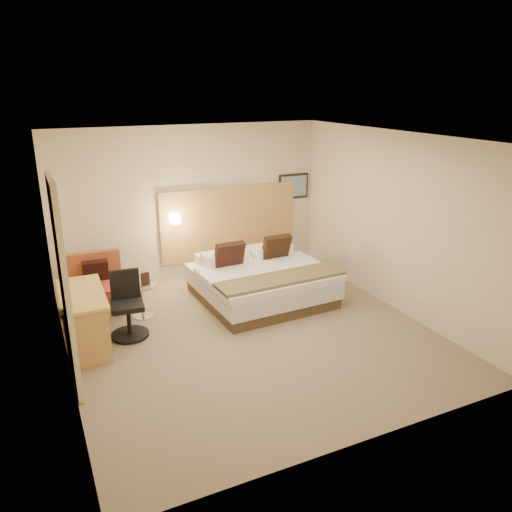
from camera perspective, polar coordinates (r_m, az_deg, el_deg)
name	(u,v)px	position (r m, az deg, el deg)	size (l,w,h in m)	color
floor	(251,335)	(7.11, -0.56, -8.97)	(4.80, 5.00, 0.02)	#816F57
ceiling	(250,137)	(6.31, -0.64, 13.43)	(4.80, 5.00, 0.02)	white
wall_back	(192,204)	(8.85, -7.38, 5.95)	(4.80, 0.02, 2.70)	beige
wall_front	(368,319)	(4.57, 12.66, -7.03)	(4.80, 0.02, 2.70)	beige
wall_left	(56,269)	(6.05, -21.86, -1.44)	(0.02, 5.00, 2.70)	beige
wall_right	(396,222)	(7.85, 15.67, 3.73)	(0.02, 5.00, 2.70)	beige
headboard_panel	(230,222)	(9.14, -3.02, 3.91)	(2.60, 0.04, 1.30)	#BD8949
art_frame	(293,186)	(9.58, 4.30, 7.97)	(0.62, 0.03, 0.47)	black
art_canvas	(294,186)	(9.56, 4.36, 7.94)	(0.54, 0.01, 0.39)	gray
lamp_arm	(174,218)	(8.72, -9.34, 4.30)	(0.02, 0.02, 0.12)	silver
lamp_shade	(175,219)	(8.66, -9.22, 4.21)	(0.15, 0.15, 0.15)	#F5E4BF
curtain	(64,287)	(5.86, -21.04, -3.34)	(0.06, 0.90, 2.42)	beige
bottle_a	(138,280)	(7.55, -13.37, -2.66)	(0.06, 0.06, 0.18)	#7EA1C2
menu_folder	(145,279)	(7.52, -12.55, -2.58)	(0.12, 0.05, 0.20)	#3A2217
bed	(261,281)	(8.09, 0.53, -2.83)	(2.05, 2.00, 0.96)	#483924
lounge_chair	(98,287)	(8.16, -17.62, -3.40)	(0.82, 0.72, 0.85)	#A2854C
side_table	(142,299)	(7.68, -12.90, -4.82)	(0.52, 0.52, 0.51)	#BABEC1
desk	(84,304)	(6.91, -19.05, -5.20)	(0.61, 1.26, 0.78)	#D2AD52
desk_chair	(128,310)	(7.13, -14.44, -6.02)	(0.57, 0.57, 0.92)	black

